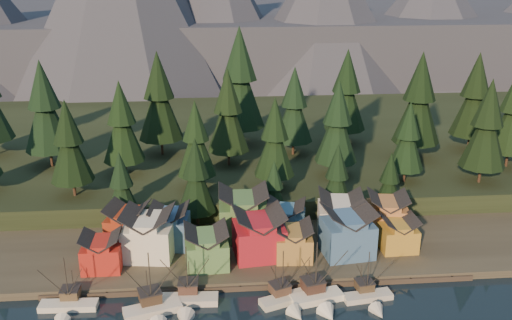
{
  "coord_description": "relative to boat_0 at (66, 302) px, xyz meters",
  "views": [
    {
      "loc": [
        -8.72,
        -75.13,
        58.3
      ],
      "look_at": [
        0.17,
        30.0,
        19.94
      ],
      "focal_mm": 40.0,
      "sensor_mm": 36.0,
      "label": 1
    }
  ],
  "objects": [
    {
      "name": "shore_strip",
      "position": [
        34.21,
        29.26,
        -1.2
      ],
      "size": [
        400.0,
        50.0,
        1.5
      ],
      "primitive_type": "cube",
      "color": "#332F25",
      "rests_on": "ground"
    },
    {
      "name": "hillside",
      "position": [
        34.21,
        79.26,
        1.05
      ],
      "size": [
        420.0,
        100.0,
        6.0
      ],
      "primitive_type": "cube",
      "color": "black",
      "rests_on": "ground"
    },
    {
      "name": "dock",
      "position": [
        34.21,
        5.76,
        -1.45
      ],
      "size": [
        80.0,
        4.0,
        1.0
      ],
      "primitive_type": "cube",
      "color": "#43392F",
      "rests_on": "ground"
    },
    {
      "name": "mountain_ridge",
      "position": [
        30.01,
        202.85,
        24.11
      ],
      "size": [
        560.0,
        190.0,
        90.0
      ],
      "color": "#444758",
      "rests_on": "ground"
    },
    {
      "name": "boat_0",
      "position": [
        0.0,
        0.0,
        0.0
      ],
      "size": [
        10.34,
        11.19,
        10.79
      ],
      "rotation": [
        0.0,
        0.0,
        -0.04
      ],
      "color": "silver",
      "rests_on": "ground"
    },
    {
      "name": "boat_1",
      "position": [
        15.11,
        -2.51,
        0.55
      ],
      "size": [
        10.65,
        11.27,
        12.67
      ],
      "rotation": [
        0.0,
        0.0,
        0.29
      ],
      "color": "beige",
      "rests_on": "ground"
    },
    {
      "name": "boat_2",
      "position": [
        20.68,
        -0.12,
        0.27
      ],
      "size": [
        11.11,
        12.02,
        12.03
      ],
      "rotation": [
        0.0,
        0.0,
        -0.05
      ],
      "color": "beige",
      "rests_on": "ground"
    },
    {
      "name": "boat_3",
      "position": [
        38.05,
        -1.18,
        0.25
      ],
      "size": [
        9.44,
        9.99,
        11.17
      ],
      "rotation": [
        0.0,
        0.0,
        0.36
      ],
      "color": "beige",
      "rests_on": "ground"
    },
    {
      "name": "boat_4",
      "position": [
        43.81,
        -1.21,
        0.62
      ],
      "size": [
        10.11,
        10.79,
        12.67
      ],
      "rotation": [
        0.0,
        0.0,
        0.24
      ],
      "color": "white",
      "rests_on": "ground"
    },
    {
      "name": "boat_5",
      "position": [
        52.91,
        -1.45,
        -0.02
      ],
      "size": [
        9.36,
        9.98,
        10.29
      ],
      "rotation": [
        0.0,
        0.0,
        0.14
      ],
      "color": "beige",
      "rests_on": "ground"
    },
    {
      "name": "house_front_0",
      "position": [
        4.37,
        11.78,
        3.38
      ],
      "size": [
        7.29,
        6.89,
        7.28
      ],
      "rotation": [
        0.0,
        0.0,
        0.0
      ],
      "color": "#A42119",
      "rests_on": "shore_strip"
    },
    {
      "name": "house_front_1",
      "position": [
        12.89,
        15.96,
        4.73
      ],
      "size": [
        10.69,
        10.36,
        9.86
      ],
      "rotation": [
        0.0,
        0.0,
        -0.14
      ],
      "color": "silver",
      "rests_on": "shore_strip"
    },
    {
      "name": "house_front_2",
      "position": [
        24.18,
        11.37,
        3.71
      ],
      "size": [
        8.66,
        8.72,
        7.92
      ],
      "rotation": [
        0.0,
        0.0,
        0.07
      ],
      "color": "#507F45",
      "rests_on": "shore_strip"
    },
    {
      "name": "house_front_3",
      "position": [
        34.54,
        14.09,
        4.66
      ],
      "size": [
        10.5,
        10.1,
        9.72
      ],
      "rotation": [
        0.0,
        0.0,
        0.11
      ],
      "color": "maroon",
      "rests_on": "shore_strip"
    },
    {
      "name": "house_front_4",
      "position": [
        41.24,
        12.95,
        3.35
      ],
      "size": [
        7.42,
        7.95,
        7.23
      ],
      "rotation": [
        0.0,
        0.0,
        -0.05
      ],
      "color": "olive",
      "rests_on": "shore_strip"
    },
    {
      "name": "house_front_5",
      "position": [
        52.11,
        13.38,
        4.79
      ],
      "size": [
        10.47,
        9.72,
        9.96
      ],
      "rotation": [
        0.0,
        0.0,
        0.12
      ],
      "color": "#3C638F",
      "rests_on": "shore_strip"
    },
    {
      "name": "house_front_6",
      "position": [
        62.86,
        14.45,
        3.25
      ],
      "size": [
        7.23,
        6.86,
        7.05
      ],
      "rotation": [
        0.0,
        0.0,
        0.03
      ],
      "color": "#AF852D",
      "rests_on": "shore_strip"
    },
    {
      "name": "house_back_0",
      "position": [
        8.19,
        21.24,
        4.17
      ],
      "size": [
        9.58,
        9.34,
        8.8
      ],
      "rotation": [
        0.0,
        0.0,
        -0.22
      ],
      "color": "maroon",
      "rests_on": "shore_strip"
    },
    {
      "name": "house_back_1",
      "position": [
        16.72,
        20.03,
        4.09
      ],
      "size": [
        8.45,
        8.53,
        8.64
      ],
      "rotation": [
        0.0,
        0.0,
        -0.1
      ],
      "color": "#3C5F8E",
      "rests_on": "shore_strip"
    },
    {
      "name": "house_back_2",
      "position": [
        32.0,
        22.83,
        5.21
      ],
      "size": [
        10.29,
        9.48,
        10.78
      ],
      "rotation": [
        0.0,
        0.0,
        -0.02
      ],
      "color": "#47733E",
      "rests_on": "shore_strip"
    },
    {
      "name": "house_back_3",
      "position": [
        40.93,
        21.9,
        3.73
      ],
      "size": [
        9.11,
        8.45,
        7.95
      ],
      "rotation": [
        0.0,
        0.0,
        -0.22
      ],
      "color": "teal",
      "rests_on": "shore_strip"
    },
    {
      "name": "house_back_4",
      "position": [
        52.26,
        20.78,
        4.72
      ],
      "size": [
        10.09,
        9.78,
        9.84
      ],
      "rotation": [
        0.0,
        0.0,
        -0.13
      ],
      "color": "silver",
      "rests_on": "shore_strip"
    },
    {
      "name": "house_back_5",
      "position": [
        62.53,
        21.24,
        4.34
      ],
      "size": [
        9.23,
        9.32,
        9.13
      ],
      "rotation": [
        0.0,
        0.0,
        -0.15
      ],
      "color": "#AA6D3C",
      "rests_on": "shore_strip"
    },
    {
      "name": "tree_hill_1",
      "position": [
        -15.79,
        57.26,
        19.32
      ],
      "size": [
        11.99,
        11.99,
        27.93
      ],
      "color": "#332319",
      "rests_on": "hillside"
    },
    {
      "name": "tree_hill_2",
      "position": [
        -5.79,
        37.26,
        16.44
      ],
      "size": [
        9.73,
        9.73,
        22.66
      ],
      "color": "#332319",
      "rests_on": "hillside"
    },
    {
      "name": "tree_hill_3",
      "position": [
        4.21,
        49.26,
        17.22
      ],
      "size": [
        10.34,
        10.34,
        24.09
      ],
      "color": "#332319",
      "rests_on": "hillside"
    },
    {
      "name": "tree_hill_4",
      "position": [
        12.21,
        64.26,
        19.66
      ],
      "size": [
        12.26,
        12.26,
        28.55
      ],
      "color": "#332319",
      "rests_on": "hillside"
    },
    {
      "name": "tree_hill_5",
      "position": [
        22.21,
        39.26,
        15.74
      ],
      "size": [
        9.18,
        9.18,
        21.39
      ],
      "color": "#332319",
      "rests_on": "hillside"
    },
    {
      "name": "tree_hill_6",
      "position": [
        30.21,
        54.26,
        18.08
      ],
      "size": [
        11.01,
        11.01,
        25.66
      ],
      "color": "#332319",
      "rests_on": "hillside"
    },
    {
      "name": "tree_hill_7",
      "position": [
        40.21,
        37.26,
        16.22
      ],
      "size": [
        9.56,
        9.56,
        22.26
      ],
      "color": "#332319",
      "rests_on": "hillside"
    },
    {
      "name": "tree_hill_8",
      "position": [
        48.21,
        61.26,
        17.41
      ],
      "size": [
        10.49,
        10.49,
        24.44
      ],
      "color": "#332319",
      "rests_on": "hillside"
    },
    {
      "name": "tree_hill_9",
      "position": [
        56.21,
        44.26,
        17.37
      ],
      "size": [
        10.46,
        10.46,
        24.36
      ],
      "color": "#332319",
      "rests_on": "hillside"
    },
    {
      "name": "tree_hill_10",
      "position": [
        64.21,
        69.26,
        19.15
      ],
      "size": [
        11.86,
        11.86,
        27.62
      ],
      "color": "#332319",
      "rests_on": "hillside"
    },
    {
      "name": "tree_hill_11",
      "position": [
        72.21,
        39.26,
        14.98
      ],
      "size": [
        8.58,
        8.58,
        20.0
      ],
      "color": "#332319",
      "rests_on": "hillside"
    },
    {
      "name": "tree_hill_12",
      "position": [
        80.21,
        55.26,
        19.87
      ],
      "size": [
        12.42,
        12.42,
        28.94
      ],
      "color": "#332319",
      "rests_on": "hillside"
    },
    {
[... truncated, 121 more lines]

